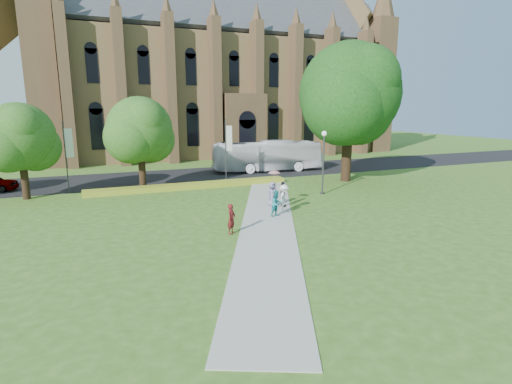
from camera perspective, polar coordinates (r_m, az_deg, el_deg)
name	(u,v)px	position (r m, az deg, el deg)	size (l,w,h in m)	color
ground	(275,224)	(24.70, 2.67, -4.65)	(160.00, 160.00, 0.00)	#365A1B
road	(194,175)	(43.18, -8.83, 2.38)	(160.00, 10.00, 0.02)	black
footpath	(268,220)	(25.57, 1.71, -4.03)	(3.20, 30.00, 0.04)	#B2B2A8
flower_hedge	(191,186)	(36.17, -9.27, 0.88)	(18.00, 1.40, 0.45)	gold
cathedral	(223,69)	(64.63, -4.71, 17.12)	(52.60, 18.25, 28.00)	brown
streetlamp	(324,155)	(33.24, 9.62, 5.27)	(0.44, 0.44, 5.24)	#38383D
large_tree	(349,94)	(39.87, 13.20, 13.49)	(9.60, 9.60, 13.20)	#332114
street_tree_0	(20,137)	(35.74, -30.69, 6.78)	(5.20, 5.20, 7.50)	#332114
street_tree_1	(140,130)	(36.15, -16.27, 8.55)	(5.60, 5.60, 8.05)	#332114
banner_pole_0	(227,147)	(38.76, -4.18, 6.46)	(0.70, 0.10, 6.00)	#38383D
banner_pole_1	(67,153)	(36.77, -25.40, 5.06)	(0.70, 0.10, 6.00)	#38383D
tour_coach	(268,156)	(45.35, 1.67, 5.18)	(2.90, 12.40, 3.45)	silver
pedestrian_0	(231,219)	(22.65, -3.53, -3.83)	(0.63, 0.41, 1.71)	#5B1416
pedestrian_1	(277,203)	(26.19, 2.96, -1.64)	(0.84, 0.66, 1.73)	teal
pedestrian_2	(284,198)	(27.36, 4.02, -0.90)	(1.22, 0.70, 1.89)	white
pedestrian_3	(283,194)	(28.79, 3.84, -0.32)	(1.07, 0.45, 1.83)	black
pedestrian_4	(272,194)	(28.87, 2.35, -0.30)	(0.88, 0.57, 1.80)	slate
parasol	(274,177)	(28.80, 2.61, 2.21)	(0.82, 0.82, 0.72)	#D0939F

